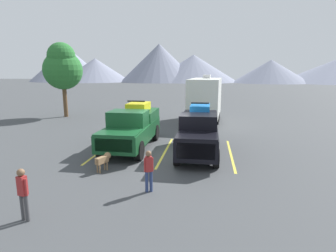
{
  "coord_description": "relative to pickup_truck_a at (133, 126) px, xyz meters",
  "views": [
    {
      "loc": [
        2.23,
        -13.21,
        4.27
      ],
      "look_at": [
        0.0,
        1.69,
        1.2
      ],
      "focal_mm": 29.14,
      "sensor_mm": 36.0,
      "label": 1
    }
  ],
  "objects": [
    {
      "name": "person_a",
      "position": [
        -0.96,
        -8.02,
        -0.29
      ],
      "size": [
        0.34,
        0.23,
        1.58
      ],
      "color": "#3F3F42",
      "rests_on": "ground"
    },
    {
      "name": "lot_stripe_a",
      "position": [
        -1.5,
        -0.63,
        -1.2
      ],
      "size": [
        0.12,
        5.5,
        0.01
      ],
      "primitive_type": "cube",
      "color": "gold",
      "rests_on": "ground"
    },
    {
      "name": "pickup_truck_b",
      "position": [
        3.72,
        -0.67,
        -0.01
      ],
      "size": [
        2.05,
        5.44,
        2.59
      ],
      "color": "black",
      "rests_on": "ground"
    },
    {
      "name": "lot_stripe_b",
      "position": [
        1.95,
        -0.63,
        -1.2
      ],
      "size": [
        0.12,
        5.5,
        0.01
      ],
      "primitive_type": "cube",
      "color": "gold",
      "rests_on": "ground"
    },
    {
      "name": "lot_stripe_c",
      "position": [
        5.41,
        -0.63,
        -1.2
      ],
      "size": [
        0.12,
        5.5,
        0.01
      ],
      "primitive_type": "cube",
      "color": "gold",
      "rests_on": "ground"
    },
    {
      "name": "mountain_ridge",
      "position": [
        13.53,
        91.43,
        5.17
      ],
      "size": [
        155.13,
        39.04,
        17.47
      ],
      "color": "gray",
      "rests_on": "ground"
    },
    {
      "name": "tree_a",
      "position": [
        -9.07,
        9.11,
        3.39
      ],
      "size": [
        3.51,
        3.51,
        6.76
      ],
      "color": "brown",
      "rests_on": "ground"
    },
    {
      "name": "person_b",
      "position": [
        2.16,
        -5.61,
        -0.32
      ],
      "size": [
        0.32,
        0.25,
        1.53
      ],
      "color": "navy",
      "rests_on": "ground"
    },
    {
      "name": "ground_plane",
      "position": [
        1.95,
        -1.32,
        -1.2
      ],
      "size": [
        240.0,
        240.0,
        0.0
      ],
      "primitive_type": "plane",
      "color": "#3F4244"
    },
    {
      "name": "pickup_truck_a",
      "position": [
        0.0,
        0.0,
        0.0
      ],
      "size": [
        2.22,
        5.88,
        2.56
      ],
      "color": "#144723",
      "rests_on": "ground"
    },
    {
      "name": "camper_trailer_a",
      "position": [
        3.9,
        8.29,
        0.86
      ],
      "size": [
        2.82,
        7.27,
        3.93
      ],
      "color": "silver",
      "rests_on": "ground"
    },
    {
      "name": "dog",
      "position": [
        -0.21,
        -3.82,
        -0.67
      ],
      "size": [
        0.51,
        0.86,
        0.77
      ],
      "color": "olive",
      "rests_on": "ground"
    }
  ]
}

